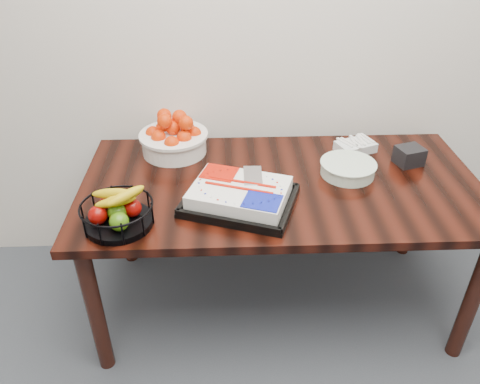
{
  "coord_description": "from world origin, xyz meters",
  "views": [
    {
      "loc": [
        -0.26,
        0.22,
        1.87
      ],
      "look_at": [
        -0.19,
        1.8,
        0.83
      ],
      "focal_mm": 35.0,
      "sensor_mm": 36.0,
      "label": 1
    }
  ],
  "objects_px": {
    "table": "(280,197)",
    "napkin_box": "(409,156)",
    "fruit_basket": "(117,212)",
    "tangerine_bowl": "(174,136)",
    "plate_stack": "(348,168)",
    "cake_tray": "(240,196)"
  },
  "relations": [
    {
      "from": "table",
      "to": "napkin_box",
      "type": "distance_m",
      "value": 0.66
    },
    {
      "from": "cake_tray",
      "to": "fruit_basket",
      "type": "relative_size",
      "value": 1.88
    },
    {
      "from": "cake_tray",
      "to": "napkin_box",
      "type": "height_order",
      "value": "cake_tray"
    },
    {
      "from": "fruit_basket",
      "to": "napkin_box",
      "type": "distance_m",
      "value": 1.37
    },
    {
      "from": "fruit_basket",
      "to": "tangerine_bowl",
      "type": "bearing_deg",
      "value": 73.75
    },
    {
      "from": "tangerine_bowl",
      "to": "plate_stack",
      "type": "bearing_deg",
      "value": -16.87
    },
    {
      "from": "tangerine_bowl",
      "to": "table",
      "type": "bearing_deg",
      "value": -30.76
    },
    {
      "from": "table",
      "to": "cake_tray",
      "type": "distance_m",
      "value": 0.29
    },
    {
      "from": "tangerine_bowl",
      "to": "fruit_basket",
      "type": "relative_size",
      "value": 1.19
    },
    {
      "from": "fruit_basket",
      "to": "table",
      "type": "bearing_deg",
      "value": 23.66
    },
    {
      "from": "table",
      "to": "napkin_box",
      "type": "height_order",
      "value": "napkin_box"
    },
    {
      "from": "table",
      "to": "plate_stack",
      "type": "relative_size",
      "value": 7.03
    },
    {
      "from": "table",
      "to": "tangerine_bowl",
      "type": "height_order",
      "value": "tangerine_bowl"
    },
    {
      "from": "fruit_basket",
      "to": "napkin_box",
      "type": "relative_size",
      "value": 2.37
    },
    {
      "from": "plate_stack",
      "to": "fruit_basket",
      "type": "bearing_deg",
      "value": -160.64
    },
    {
      "from": "napkin_box",
      "to": "plate_stack",
      "type": "bearing_deg",
      "value": -164.4
    },
    {
      "from": "table",
      "to": "napkin_box",
      "type": "xyz_separation_m",
      "value": [
        0.63,
        0.14,
        0.13
      ]
    },
    {
      "from": "plate_stack",
      "to": "napkin_box",
      "type": "xyz_separation_m",
      "value": [
        0.31,
        0.09,
        0.01
      ]
    },
    {
      "from": "plate_stack",
      "to": "tangerine_bowl",
      "type": "bearing_deg",
      "value": 163.13
    },
    {
      "from": "tangerine_bowl",
      "to": "plate_stack",
      "type": "distance_m",
      "value": 0.85
    },
    {
      "from": "table",
      "to": "fruit_basket",
      "type": "distance_m",
      "value": 0.75
    },
    {
      "from": "table",
      "to": "fruit_basket",
      "type": "height_order",
      "value": "fruit_basket"
    }
  ]
}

